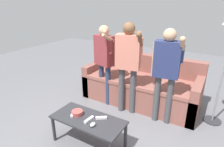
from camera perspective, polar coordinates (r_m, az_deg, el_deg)
couch at (r=3.80m, az=8.81°, el=-3.69°), size 2.19×0.92×0.87m
coffee_table at (r=2.65m, az=-7.20°, el=-14.31°), size 1.01×0.45×0.41m
snack_bowl at (r=2.71m, az=-10.42°, el=-11.55°), size 0.15×0.15×0.06m
game_remote_nunchuk at (r=2.47m, az=-5.81°, el=-15.01°), size 0.06×0.09×0.05m
player_left at (r=3.46m, az=-2.33°, el=5.21°), size 0.43×0.40×1.49m
player_center at (r=3.13m, az=4.87°, el=4.43°), size 0.50×0.35×1.58m
player_right at (r=2.95m, az=16.06°, el=2.01°), size 0.47×0.32×1.53m
game_remote_wand_near at (r=2.73m, az=-11.58°, el=-11.70°), size 0.10×0.16×0.03m
game_remote_wand_far at (r=2.57m, az=-6.93°, el=-13.61°), size 0.05×0.17×0.03m
game_remote_wand_spare at (r=2.59m, az=-3.26°, el=-13.18°), size 0.14×0.12×0.03m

